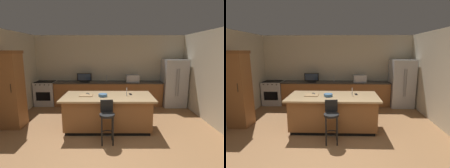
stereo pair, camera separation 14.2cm
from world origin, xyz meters
TOP-DOWN VIEW (x-y plane):
  - wall_back at (0.00, 4.28)m, footprint 6.30×0.12m
  - wall_left at (-2.95, 2.14)m, footprint 0.12×4.68m
  - wall_right at (2.95, 2.14)m, footprint 0.12×4.68m
  - counter_back at (-0.04, 3.90)m, footprint 4.10×0.62m
  - kitchen_island at (-0.01, 1.78)m, footprint 2.36×1.12m
  - refrigerator at (2.43, 3.82)m, footprint 0.82×0.82m
  - range_oven at (-2.47, 3.90)m, footprint 0.75×0.63m
  - cabinet_tower at (-2.63, 1.90)m, footprint 0.60×0.56m
  - microwave at (0.88, 3.90)m, footprint 0.48×0.36m
  - tv_monitor at (-0.95, 3.85)m, footprint 0.55×0.16m
  - sink_faucet_back at (-0.11, 4.00)m, footprint 0.02×0.02m
  - sink_faucet_island at (0.48, 1.78)m, footprint 0.02×0.02m
  - bar_stool_center at (-0.01, 1.04)m, footprint 0.34×0.35m
  - fruit_bowl at (-0.14, 1.71)m, footprint 0.23×0.23m
  - cell_phone at (0.60, 1.93)m, footprint 0.08×0.16m
  - tv_remote at (-0.55, 1.94)m, footprint 0.12×0.17m
  - cutting_board at (-0.58, 1.79)m, footprint 0.35×0.27m

SIDE VIEW (x-z plane):
  - counter_back at x=-0.04m, z-range 0.00..0.91m
  - range_oven at x=-2.47m, z-range 0.00..0.93m
  - kitchen_island at x=-0.01m, z-range 0.01..0.92m
  - bar_stool_center at x=-0.01m, z-range 0.10..1.08m
  - refrigerator at x=2.43m, z-range 0.00..1.76m
  - cell_phone at x=0.60m, z-range 0.91..0.92m
  - cutting_board at x=-0.58m, z-range 0.91..0.93m
  - tv_remote at x=-0.55m, z-range 0.91..0.93m
  - fruit_bowl at x=-0.14m, z-range 0.91..0.98m
  - sink_faucet_island at x=0.48m, z-range 0.91..1.13m
  - sink_faucet_back at x=-0.11m, z-range 0.91..1.15m
  - microwave at x=0.88m, z-range 0.91..1.18m
  - tv_monitor at x=-0.95m, z-range 0.89..1.23m
  - cabinet_tower at x=-2.63m, z-range 0.04..2.13m
  - wall_back at x=0.00m, z-range 0.00..2.67m
  - wall_left at x=-2.95m, z-range 0.00..2.67m
  - wall_right at x=2.95m, z-range 0.00..2.67m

